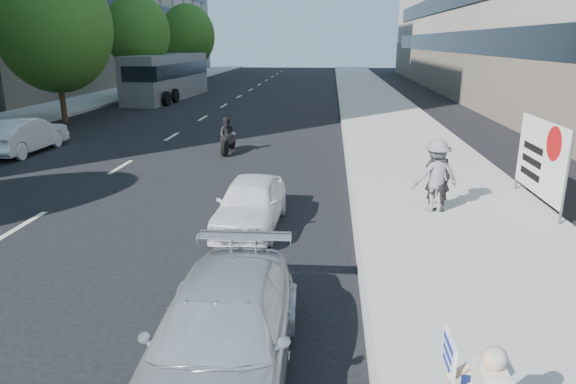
# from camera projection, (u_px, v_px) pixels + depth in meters

# --- Properties ---
(ground) EXTENTS (160.00, 160.00, 0.00)m
(ground) POSITION_uv_depth(u_px,v_px,m) (284.00, 271.00, 9.88)
(ground) COLOR black
(ground) RESTS_ON ground
(near_sidewalk) EXTENTS (5.00, 120.00, 0.15)m
(near_sidewalk) POSITION_uv_depth(u_px,v_px,m) (387.00, 119.00, 28.66)
(near_sidewalk) COLOR #A09D96
(near_sidewalk) RESTS_ON ground
(far_sidewalk) EXTENTS (4.50, 120.00, 0.15)m
(far_sidewalk) POSITION_uv_depth(u_px,v_px,m) (32.00, 115.00, 30.30)
(far_sidewalk) COLOR #A09D96
(far_sidewalk) RESTS_ON ground
(tree_far_c) EXTENTS (6.00, 6.00, 8.47)m
(tree_far_c) POSITION_uv_depth(u_px,v_px,m) (54.00, 26.00, 26.75)
(tree_far_c) COLOR #382616
(tree_far_c) RESTS_ON ground
(tree_far_d) EXTENTS (4.80, 4.80, 7.65)m
(tree_far_d) POSITION_uv_depth(u_px,v_px,m) (137.00, 32.00, 38.26)
(tree_far_d) COLOR #382616
(tree_far_d) RESTS_ON ground
(tree_far_e) EXTENTS (5.40, 5.40, 7.89)m
(tree_far_e) POSITION_uv_depth(u_px,v_px,m) (188.00, 36.00, 51.67)
(tree_far_e) COLOR #382616
(tree_far_e) RESTS_ON ground
(jogger) EXTENTS (1.31, 0.95, 1.82)m
(jogger) POSITION_uv_depth(u_px,v_px,m) (436.00, 176.00, 12.67)
(jogger) COLOR slate
(jogger) RESTS_ON near_sidewalk
(pedestrian_woman) EXTENTS (0.67, 0.49, 1.71)m
(pedestrian_woman) POSITION_uv_depth(u_px,v_px,m) (438.00, 178.00, 12.67)
(pedestrian_woman) COLOR black
(pedestrian_woman) RESTS_ON near_sidewalk
(protest_banner) EXTENTS (0.08, 3.06, 2.20)m
(protest_banner) POSITION_uv_depth(u_px,v_px,m) (541.00, 158.00, 13.03)
(protest_banner) COLOR #4C4C4C
(protest_banner) RESTS_ON near_sidewalk
(parked_sedan) EXTENTS (1.90, 4.50, 1.30)m
(parked_sedan) POSITION_uv_depth(u_px,v_px,m) (222.00, 336.00, 6.52)
(parked_sedan) COLOR silver
(parked_sedan) RESTS_ON ground
(white_sedan_near) EXTENTS (1.55, 3.58, 1.20)m
(white_sedan_near) POSITION_uv_depth(u_px,v_px,m) (250.00, 203.00, 12.06)
(white_sedan_near) COLOR white
(white_sedan_near) RESTS_ON ground
(white_sedan_mid) EXTENTS (1.56, 4.28, 1.40)m
(white_sedan_mid) POSITION_uv_depth(u_px,v_px,m) (23.00, 135.00, 20.18)
(white_sedan_mid) COLOR silver
(white_sedan_mid) RESTS_ON ground
(motorcycle) EXTENTS (0.75, 2.05, 1.42)m
(motorcycle) POSITION_uv_depth(u_px,v_px,m) (228.00, 137.00, 20.13)
(motorcycle) COLOR black
(motorcycle) RESTS_ON ground
(bus) EXTENTS (3.25, 12.18, 3.30)m
(bus) POSITION_uv_depth(u_px,v_px,m) (168.00, 77.00, 39.01)
(bus) COLOR slate
(bus) RESTS_ON ground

